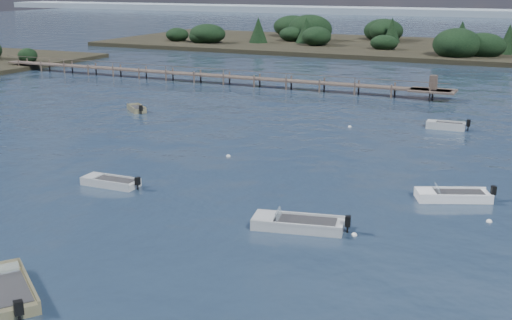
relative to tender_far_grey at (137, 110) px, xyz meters
The scene contains 14 objects.
ground 38.19m from the tender_far_grey, 54.92° to the left, with size 400.00×400.00×0.00m, color #162334.
tender_far_grey is the anchor object (origin of this frame).
dinghy_mid_white_b 36.28m from the tender_far_grey, 23.59° to the right, with size 4.71×3.25×1.17m.
dinghy_mid_white_a 34.94m from the tender_far_grey, 40.75° to the right, with size 5.29×2.78×1.21m.
dinghy_near_olive 39.45m from the tender_far_grey, 62.46° to the right, with size 4.85×4.17×1.24m.
dinghy_mid_grey 24.61m from the tender_far_grey, 58.59° to the right, with size 4.10×1.52×1.03m.
tender_far_grey_b 30.13m from the tender_far_grey, ahead, with size 3.74×1.49×1.27m.
buoy_b 37.11m from the tender_far_grey, 37.34° to the right, with size 0.32×0.32×0.32m, color silver.
buoy_c 24.84m from the tender_far_grey, 57.61° to the right, with size 0.32×0.32×0.32m, color silver.
buoy_d 39.71m from the tender_far_grey, 26.14° to the right, with size 0.32×0.32×0.32m, color silver.
buoy_e 21.85m from the tender_far_grey, ahead, with size 0.32×0.32×0.32m, color silver.
buoy_extra_b 20.05m from the tender_far_grey, 34.95° to the right, with size 0.32×0.32×0.32m, color silver.
jetty 19.26m from the tender_far_grey, 89.39° to the left, with size 64.50×3.20×3.40m.
distant_haze 212.44m from the tender_far_grey, 108.68° to the left, with size 280.00×20.00×2.40m, color #8292A1.
Camera 1 is at (16.04, -23.93, 12.75)m, focal length 45.00 mm.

